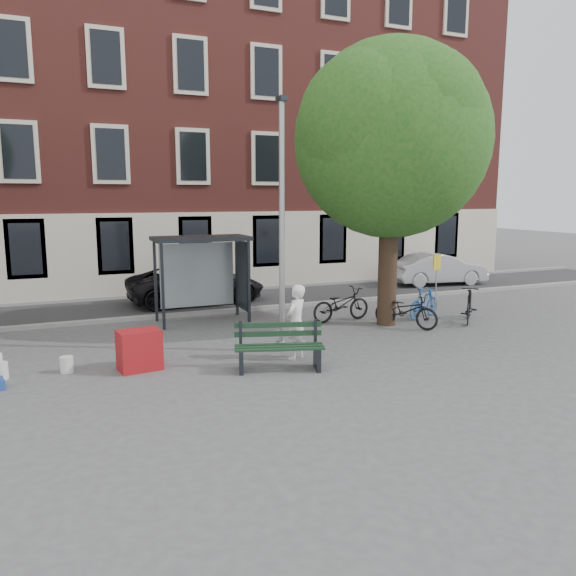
% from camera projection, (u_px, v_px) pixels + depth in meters
% --- Properties ---
extents(ground, '(90.00, 90.00, 0.00)m').
position_uv_depth(ground, '(282.00, 351.00, 14.01)').
color(ground, '#4C4C4F').
rests_on(ground, ground).
extents(road, '(40.00, 4.00, 0.01)m').
position_uv_depth(road, '(209.00, 302.00, 20.38)').
color(road, '#28282B').
rests_on(road, ground).
extents(curb_near, '(40.00, 0.25, 0.12)m').
position_uv_depth(curb_near, '(225.00, 311.00, 18.55)').
color(curb_near, gray).
rests_on(curb_near, ground).
extents(curb_far, '(40.00, 0.25, 0.12)m').
position_uv_depth(curb_far, '(196.00, 292.00, 22.19)').
color(curb_far, gray).
rests_on(curb_far, ground).
extents(building_row, '(30.00, 8.00, 14.00)m').
position_uv_depth(building_row, '(170.00, 123.00, 24.71)').
color(building_row, brown).
rests_on(building_row, ground).
extents(lamppost, '(0.28, 0.35, 6.11)m').
position_uv_depth(lamppost, '(282.00, 239.00, 13.56)').
color(lamppost, '#9EA0A3').
rests_on(lamppost, ground).
extents(tree_right, '(5.76, 5.60, 8.20)m').
position_uv_depth(tree_right, '(394.00, 132.00, 15.90)').
color(tree_right, black).
rests_on(tree_right, ground).
extents(bus_shelter, '(2.85, 1.45, 2.62)m').
position_uv_depth(bus_shelter, '(213.00, 259.00, 17.20)').
color(bus_shelter, '#1E2328').
rests_on(bus_shelter, ground).
extents(painter, '(0.77, 0.73, 1.78)m').
position_uv_depth(painter, '(296.00, 322.00, 13.19)').
color(painter, white).
rests_on(painter, ground).
extents(bench, '(2.06, 1.17, 1.01)m').
position_uv_depth(bench, '(279.00, 349.00, 12.43)').
color(bench, '#1E2328').
rests_on(bench, ground).
extents(bike_a, '(2.04, 0.86, 1.04)m').
position_uv_depth(bike_a, '(341.00, 304.00, 17.26)').
color(bike_a, black).
rests_on(bike_a, ground).
extents(bike_b, '(1.69, 1.07, 0.99)m').
position_uv_depth(bike_b, '(424.00, 303.00, 17.69)').
color(bike_b, '#1B4D96').
rests_on(bike_b, ground).
extents(bike_c, '(1.63, 2.00, 1.02)m').
position_uv_depth(bike_c, '(406.00, 310.00, 16.42)').
color(bike_c, black).
rests_on(bike_c, ground).
extents(bike_d, '(1.56, 1.63, 1.06)m').
position_uv_depth(bike_d, '(469.00, 305.00, 17.13)').
color(bike_d, black).
rests_on(bike_d, ground).
extents(car_dark, '(5.01, 2.50, 1.36)m').
position_uv_depth(car_dark, '(197.00, 284.00, 20.27)').
color(car_dark, black).
rests_on(car_dark, ground).
extents(car_silver, '(4.31, 1.96, 1.37)m').
position_uv_depth(car_silver, '(438.00, 269.00, 24.40)').
color(car_silver, '#AFB3B7').
rests_on(car_silver, ground).
extents(red_stand, '(0.98, 0.73, 0.90)m').
position_uv_depth(red_stand, '(139.00, 350.00, 12.41)').
color(red_stand, maroon).
rests_on(red_stand, ground).
extents(bucket_a, '(0.34, 0.34, 0.36)m').
position_uv_depth(bucket_a, '(67.00, 365.00, 12.24)').
color(bucket_a, silver).
rests_on(bucket_a, ground).
extents(bucket_c, '(0.36, 0.36, 0.36)m').
position_uv_depth(bucket_c, '(1.00, 371.00, 11.82)').
color(bucket_c, silver).
rests_on(bucket_c, ground).
extents(notice_sign, '(0.35, 0.14, 2.06)m').
position_uv_depth(notice_sign, '(437.00, 272.00, 17.11)').
color(notice_sign, '#9EA0A3').
rests_on(notice_sign, ground).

